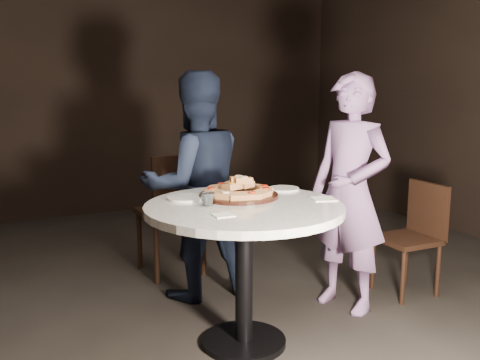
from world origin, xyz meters
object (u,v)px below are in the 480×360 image
object	(u,v)px
water_glass	(208,199)
diner_navy	(195,186)
chair_right	(416,230)
focaccia_pile	(239,189)
serving_board	(239,195)
chair_far	(175,206)
table	(244,231)
diner_teal	(350,193)

from	to	relation	value
water_glass	diner_navy	size ratio (longest dim) A/B	0.05
water_glass	chair_right	xyz separation A→B (m)	(1.68, 0.10, -0.41)
focaccia_pile	water_glass	size ratio (longest dim) A/B	5.37
serving_board	focaccia_pile	xyz separation A→B (m)	(0.00, 0.00, 0.04)
focaccia_pile	chair_far	xyz separation A→B (m)	(-0.01, 1.07, -0.32)
table	serving_board	world-z (taller)	serving_board
focaccia_pile	diner_teal	size ratio (longest dim) A/B	0.27
serving_board	diner_navy	xyz separation A→B (m)	(-0.01, 0.65, -0.05)
diner_navy	diner_teal	xyz separation A→B (m)	(0.83, -0.67, -0.01)
focaccia_pile	table	bearing A→B (deg)	-107.95
serving_board	diner_teal	distance (m)	0.82
serving_board	focaccia_pile	distance (m)	0.04
diner_navy	focaccia_pile	bearing A→B (deg)	95.56
table	diner_navy	size ratio (longest dim) A/B	0.76
water_glass	focaccia_pile	bearing A→B (deg)	26.00
table	diner_teal	size ratio (longest dim) A/B	0.77
focaccia_pile	chair_far	world-z (taller)	chair_far
serving_board	water_glass	bearing A→B (deg)	-154.28
table	diner_navy	xyz separation A→B (m)	(0.04, 0.83, 0.11)
table	focaccia_pile	distance (m)	0.28
diner_navy	chair_right	bearing A→B (deg)	159.33
serving_board	chair_right	distance (m)	1.48
chair_right	diner_teal	bearing A→B (deg)	-88.26
table	diner_navy	bearing A→B (deg)	86.93
table	serving_board	distance (m)	0.25
focaccia_pile	diner_teal	xyz separation A→B (m)	(0.82, -0.02, -0.10)
serving_board	diner_teal	size ratio (longest dim) A/B	0.30
table	water_glass	distance (m)	0.28
water_glass	diner_navy	world-z (taller)	diner_navy
serving_board	diner_teal	world-z (taller)	diner_teal
table	chair_far	world-z (taller)	chair_far
table	chair_far	xyz separation A→B (m)	(0.05, 1.26, -0.12)
focaccia_pile	water_glass	xyz separation A→B (m)	(-0.25, -0.12, -0.02)
table	diner_navy	distance (m)	0.84
table	focaccia_pile	world-z (taller)	focaccia_pile
chair_far	chair_right	size ratio (longest dim) A/B	1.23
serving_board	chair_far	world-z (taller)	chair_far
chair_far	diner_navy	distance (m)	0.49
focaccia_pile	chair_right	bearing A→B (deg)	-0.94
water_glass	diner_navy	bearing A→B (deg)	72.77
table	chair_far	size ratio (longest dim) A/B	1.23
focaccia_pile	water_glass	distance (m)	0.28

